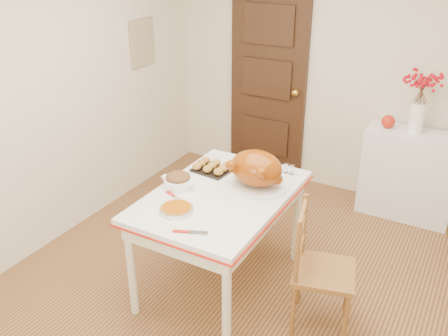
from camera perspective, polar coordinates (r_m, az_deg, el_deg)
The scene contains 18 objects.
floor at distance 3.94m, azimuth 1.66°, elevation -13.65°, with size 3.50×4.00×0.00m, color #542E13.
wall_back at distance 5.07m, azimuth 12.67°, elevation 10.83°, with size 3.50×0.00×2.50m, color beige.
wall_left at distance 4.33m, azimuth -19.21°, elevation 7.54°, with size 0.00×4.00×2.50m, color beige.
door_back at distance 5.33m, azimuth 5.10°, elevation 9.62°, with size 0.85×0.06×2.06m, color #311E11.
photo_board at distance 5.10m, azimuth -9.40°, elevation 14.10°, with size 0.03×0.35×0.45m, color tan.
sideboard at distance 4.97m, azimuth 20.50°, elevation -0.71°, with size 0.84×0.38×0.84m, color silver.
kitchen_table at distance 3.75m, azimuth -0.38°, elevation -8.30°, with size 0.91×1.34×0.80m, color silver, non-canonical shape.
chair_oak at distance 3.44m, azimuth 11.49°, elevation -11.38°, with size 0.40×0.40×0.91m, color olive, non-canonical shape.
berry_vase at distance 4.72m, azimuth 21.61°, elevation 7.04°, with size 0.29×0.29×0.57m, color white, non-canonical shape.
apple at distance 4.83m, azimuth 18.39°, elevation 5.10°, with size 0.12×0.12×0.12m, color #B11E0E.
turkey_platter at distance 3.56m, azimuth 3.74°, elevation -0.26°, with size 0.45×0.36×0.29m, color #9D3F07, non-canonical shape.
pumpkin_pie at distance 3.33m, azimuth -5.51°, elevation -4.64°, with size 0.23×0.23×0.05m, color #9F4903.
stuffing_dish at distance 3.62m, azimuth -5.30°, elevation -1.42°, with size 0.27×0.21×0.10m, color brown, non-canonical shape.
rolls_tray at distance 3.85m, azimuth -1.41°, elevation 0.14°, with size 0.28×0.22×0.07m, color olive, non-canonical shape.
pie_server at distance 3.11m, azimuth -3.93°, elevation -7.36°, with size 0.22×0.06×0.01m, color silver, non-canonical shape.
carving_knife at distance 3.49m, azimuth -5.43°, elevation -3.43°, with size 0.24×0.06×0.01m, color silver, non-canonical shape.
drinking_glass at distance 3.93m, azimuth 4.35°, elevation 0.92°, with size 0.06×0.06×0.11m, color white.
shaker_pair at distance 3.84m, azimuth 7.48°, elevation -0.07°, with size 0.08×0.03×0.08m, color white, non-canonical shape.
Camera 1 is at (1.40, -2.71, 2.50)m, focal length 39.69 mm.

